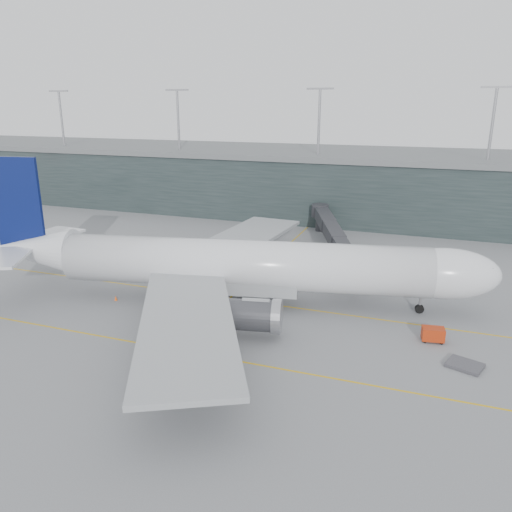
% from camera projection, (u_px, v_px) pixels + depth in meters
% --- Properties ---
extents(ground, '(320.00, 320.00, 0.00)m').
position_uv_depth(ground, '(209.00, 285.00, 75.10)').
color(ground, slate).
rests_on(ground, ground).
extents(taxiline_a, '(160.00, 0.25, 0.02)m').
position_uv_depth(taxiline_a, '(197.00, 294.00, 71.50)').
color(taxiline_a, gold).
rests_on(taxiline_a, ground).
extents(taxiline_b, '(160.00, 0.25, 0.02)m').
position_uv_depth(taxiline_b, '(135.00, 342.00, 57.13)').
color(taxiline_b, gold).
rests_on(taxiline_b, ground).
extents(taxiline_lead_main, '(0.25, 60.00, 0.02)m').
position_uv_depth(taxiline_lead_main, '(280.00, 252.00, 91.45)').
color(taxiline_lead_main, gold).
rests_on(taxiline_lead_main, ground).
extents(terminal, '(240.00, 36.00, 29.00)m').
position_uv_depth(terminal, '(306.00, 180.00, 124.98)').
color(terminal, '#1E2829').
rests_on(terminal, ground).
extents(main_aircraft, '(68.58, 63.52, 19.33)m').
position_uv_depth(main_aircraft, '(240.00, 265.00, 66.84)').
color(main_aircraft, silver).
rests_on(main_aircraft, ground).
extents(jet_bridge, '(15.46, 42.73, 5.80)m').
position_uv_depth(jet_bridge, '(344.00, 232.00, 88.21)').
color(jet_bridge, '#27282C').
rests_on(jet_bridge, ground).
extents(gse_cart, '(2.69, 1.94, 1.69)m').
position_uv_depth(gse_cart, '(433.00, 334.00, 57.10)').
color(gse_cart, '#A2280B').
rests_on(gse_cart, ground).
extents(baggage_dolly, '(4.15, 3.73, 0.34)m').
position_uv_depth(baggage_dolly, '(465.00, 365.00, 51.79)').
color(baggage_dolly, '#3C3C41').
rests_on(baggage_dolly, ground).
extents(uld_a, '(2.21, 1.99, 1.65)m').
position_uv_depth(uld_a, '(197.00, 258.00, 85.45)').
color(uld_a, '#393A3F').
rests_on(uld_a, ground).
extents(uld_b, '(1.98, 1.69, 1.60)m').
position_uv_depth(uld_b, '(218.00, 256.00, 86.60)').
color(uld_b, '#393A3F').
rests_on(uld_b, ground).
extents(uld_c, '(2.56, 2.31, 1.92)m').
position_uv_depth(uld_c, '(242.00, 260.00, 83.84)').
color(uld_c, '#393A3F').
rests_on(uld_c, ground).
extents(cone_nose, '(0.40, 0.40, 0.63)m').
position_uv_depth(cone_nose, '(443.00, 337.00, 57.76)').
color(cone_nose, '#DA510C').
rests_on(cone_nose, ground).
extents(cone_wing_stbd, '(0.48, 0.48, 0.77)m').
position_uv_depth(cone_wing_stbd, '(222.00, 350.00, 54.46)').
color(cone_wing_stbd, '#CD510B').
rests_on(cone_wing_stbd, ground).
extents(cone_wing_port, '(0.47, 0.47, 0.74)m').
position_uv_depth(cone_wing_port, '(291.00, 267.00, 82.27)').
color(cone_wing_port, '#CD430B').
rests_on(cone_wing_port, ground).
extents(cone_tail, '(0.42, 0.42, 0.67)m').
position_uv_depth(cone_tail, '(116.00, 298.00, 69.19)').
color(cone_tail, '#FD540E').
rests_on(cone_tail, ground).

